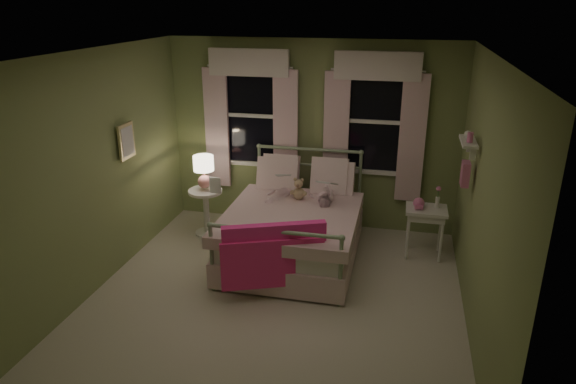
% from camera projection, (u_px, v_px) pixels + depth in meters
% --- Properties ---
extents(room_shell, '(4.20, 4.20, 4.20)m').
position_uv_depth(room_shell, '(274.00, 187.00, 5.17)').
color(room_shell, beige).
rests_on(room_shell, ground).
extents(bed, '(1.58, 2.04, 1.18)m').
position_uv_depth(bed, '(294.00, 228.00, 6.41)').
color(bed, white).
rests_on(bed, ground).
extents(pink_throw, '(1.06, 0.54, 0.71)m').
position_uv_depth(pink_throw, '(274.00, 249.00, 5.39)').
color(pink_throw, '#FB3193').
rests_on(pink_throw, bed).
extents(child_left, '(0.33, 0.25, 0.79)m').
position_uv_depth(child_left, '(280.00, 172.00, 6.65)').
color(child_left, '#F7D1DD').
rests_on(child_left, bed).
extents(child_right, '(0.40, 0.34, 0.73)m').
position_uv_depth(child_right, '(323.00, 178.00, 6.54)').
color(child_right, '#F7D1DD').
rests_on(child_right, bed).
extents(book_left, '(0.22, 0.16, 0.26)m').
position_uv_depth(book_left, '(275.00, 179.00, 6.42)').
color(book_left, beige).
rests_on(book_left, child_left).
extents(book_right, '(0.22, 0.16, 0.26)m').
position_uv_depth(book_right, '(320.00, 185.00, 6.32)').
color(book_right, beige).
rests_on(book_right, child_right).
extents(teddy_bear, '(0.22, 0.17, 0.29)m').
position_uv_depth(teddy_bear, '(299.00, 191.00, 6.51)').
color(teddy_bear, tan).
rests_on(teddy_bear, bed).
extents(nightstand_left, '(0.46, 0.46, 0.65)m').
position_uv_depth(nightstand_left, '(206.00, 206.00, 7.02)').
color(nightstand_left, white).
rests_on(nightstand_left, ground).
extents(table_lamp, '(0.27, 0.27, 0.45)m').
position_uv_depth(table_lamp, '(204.00, 169.00, 6.83)').
color(table_lamp, pink).
rests_on(table_lamp, nightstand_left).
extents(book_nightstand, '(0.19, 0.24, 0.02)m').
position_uv_depth(book_nightstand, '(210.00, 192.00, 6.84)').
color(book_nightstand, beige).
rests_on(book_nightstand, nightstand_left).
extents(nightstand_right, '(0.50, 0.40, 0.64)m').
position_uv_depth(nightstand_right, '(426.00, 216.00, 6.37)').
color(nightstand_right, white).
rests_on(nightstand_right, ground).
extents(pink_toy, '(0.14, 0.19, 0.14)m').
position_uv_depth(pink_toy, '(419.00, 203.00, 6.33)').
color(pink_toy, pink).
rests_on(pink_toy, nightstand_right).
extents(bud_vase, '(0.06, 0.06, 0.28)m').
position_uv_depth(bud_vase, '(438.00, 197.00, 6.30)').
color(bud_vase, white).
rests_on(bud_vase, nightstand_right).
extents(window_left, '(1.34, 0.13, 1.96)m').
position_uv_depth(window_left, '(251.00, 111.00, 7.08)').
color(window_left, black).
rests_on(window_left, room_shell).
extents(window_right, '(1.34, 0.13, 1.96)m').
position_uv_depth(window_right, '(375.00, 117.00, 6.73)').
color(window_right, black).
rests_on(window_right, room_shell).
extents(wall_shelf, '(0.15, 0.50, 0.60)m').
position_uv_depth(wall_shelf, '(467.00, 158.00, 5.33)').
color(wall_shelf, white).
rests_on(wall_shelf, room_shell).
extents(framed_picture, '(0.03, 0.32, 0.42)m').
position_uv_depth(framed_picture, '(127.00, 141.00, 6.05)').
color(framed_picture, beige).
rests_on(framed_picture, room_shell).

